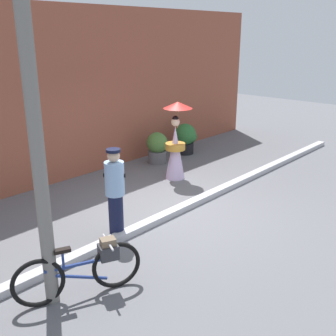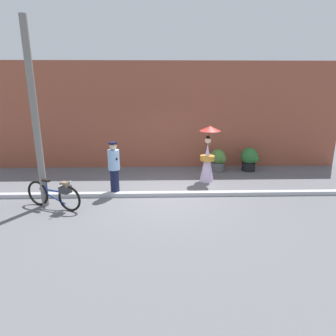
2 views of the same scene
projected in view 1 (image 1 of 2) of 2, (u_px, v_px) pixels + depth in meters
ground_plane at (179, 212)px, 8.22m from camera, size 30.00×30.00×0.00m
building_wall at (71, 94)px, 9.80m from camera, size 14.00×0.40×4.10m
sidewalk_curb at (179, 209)px, 8.20m from camera, size 14.00×0.20×0.12m
bicycle_near_officer at (85, 268)px, 5.50m from camera, size 1.65×0.77×0.79m
person_officer at (115, 191)px, 6.99m from camera, size 0.34×0.34×1.61m
person_with_parasol at (176, 143)px, 9.86m from camera, size 0.70×0.70×1.91m
potted_plant_by_door at (158, 147)px, 11.20m from camera, size 0.60×0.58×0.86m
potted_plant_small at (186, 138)px, 12.05m from camera, size 0.66×0.64×0.91m
utility_pole at (35, 127)px, 4.74m from camera, size 0.18×0.18×4.80m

